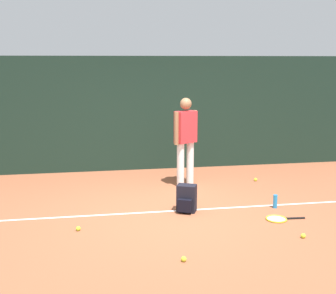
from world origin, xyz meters
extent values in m
plane|color=#9E5638|center=(0.00, 0.00, 0.00)|extent=(12.00, 12.00, 0.00)
cube|color=#192D23|center=(0.00, 3.00, 1.24)|extent=(10.00, 0.10, 2.49)
cube|color=white|center=(0.00, 0.11, 0.00)|extent=(9.00, 0.05, 0.00)
cylinder|color=white|center=(0.64, 1.61, 0.42)|extent=(0.14, 0.14, 0.85)
cylinder|color=white|center=(0.43, 1.50, 0.42)|extent=(0.14, 0.14, 0.85)
cube|color=red|center=(0.54, 1.55, 1.15)|extent=(0.46, 0.38, 0.60)
sphere|color=#9E704C|center=(0.54, 1.55, 1.59)|extent=(0.22, 0.22, 0.22)
cylinder|color=#9E704C|center=(0.73, 1.66, 1.14)|extent=(0.09, 0.09, 0.62)
cylinder|color=#9E704C|center=(0.34, 1.45, 1.14)|extent=(0.09, 0.09, 0.62)
cylinder|color=black|center=(1.82, -0.56, 0.01)|extent=(0.30, 0.05, 0.03)
torus|color=gold|center=(1.52, -0.54, 0.01)|extent=(0.35, 0.35, 0.02)
cylinder|color=#B2B2B2|center=(1.52, -0.54, 0.01)|extent=(0.29, 0.29, 0.00)
cube|color=black|center=(0.25, 0.06, 0.22)|extent=(0.36, 0.31, 0.44)
cube|color=black|center=(0.19, -0.07, 0.14)|extent=(0.23, 0.16, 0.20)
sphere|color=#CCE033|center=(-1.45, -0.49, 0.03)|extent=(0.07, 0.07, 0.07)
sphere|color=#CCE033|center=(1.59, -1.28, 0.03)|extent=(0.07, 0.07, 0.07)
sphere|color=#CCE033|center=(1.99, 1.60, 0.03)|extent=(0.07, 0.07, 0.07)
sphere|color=#CCE033|center=(-0.16, -1.71, 0.03)|extent=(0.07, 0.07, 0.07)
cylinder|color=#268CD8|center=(1.72, -0.02, 0.11)|extent=(0.07, 0.07, 0.22)
camera|label=1|loc=(-1.18, -6.57, 2.39)|focal=47.17mm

